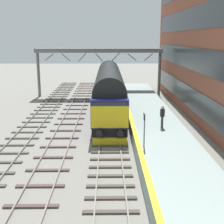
{
  "coord_description": "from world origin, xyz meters",
  "views": [
    {
      "loc": [
        -0.12,
        -22.19,
        7.41
      ],
      "look_at": [
        0.2,
        1.76,
        1.64
      ],
      "focal_mm": 49.47,
      "sensor_mm": 36.0,
      "label": 1
    }
  ],
  "objects": [
    {
      "name": "ground_plane",
      "position": [
        0.0,
        0.0,
        0.0
      ],
      "size": [
        140.0,
        140.0,
        0.0
      ],
      "primitive_type": "plane",
      "color": "gray",
      "rests_on": "ground"
    },
    {
      "name": "track_main",
      "position": [
        0.0,
        -0.0,
        0.05
      ],
      "size": [
        2.5,
        60.0,
        0.15
      ],
      "color": "gray",
      "rests_on": "ground"
    },
    {
      "name": "track_adjacent_west",
      "position": [
        -3.59,
        0.0,
        0.06
      ],
      "size": [
        2.5,
        60.0,
        0.15
      ],
      "color": "gray",
      "rests_on": "ground"
    },
    {
      "name": "track_adjacent_far_west",
      "position": [
        -6.6,
        0.0,
        0.06
      ],
      "size": [
        2.5,
        60.0,
        0.15
      ],
      "color": "slate",
      "rests_on": "ground"
    },
    {
      "name": "station_platform",
      "position": [
        3.6,
        0.0,
        0.5
      ],
      "size": [
        4.0,
        44.0,
        1.01
      ],
      "color": "#94A6A1",
      "rests_on": "ground"
    },
    {
      "name": "station_building",
      "position": [
        9.68,
        5.94,
        7.16
      ],
      "size": [
        4.22,
        37.17,
        14.32
      ],
      "color": "brown",
      "rests_on": "ground"
    },
    {
      "name": "diesel_locomotive",
      "position": [
        0.0,
        7.92,
        2.48
      ],
      "size": [
        2.74,
        18.94,
        4.68
      ],
      "color": "black",
      "rests_on": "ground"
    },
    {
      "name": "platform_number_sign",
      "position": [
        2.03,
        -4.62,
        2.36
      ],
      "size": [
        0.1,
        0.44,
        2.05
      ],
      "color": "slate",
      "rests_on": "station_platform"
    },
    {
      "name": "waiting_passenger",
      "position": [
        3.83,
        -0.56,
        1.99
      ],
      "size": [
        0.45,
        0.47,
        1.64
      ],
      "rotation": [
        0.0,
        0.0,
        1.16
      ],
      "color": "#313532",
      "rests_on": "station_platform"
    },
    {
      "name": "overhead_footbridge",
      "position": [
        -1.25,
        17.39,
        5.62
      ],
      "size": [
        15.9,
        2.0,
        6.13
      ],
      "color": "slate",
      "rests_on": "ground"
    }
  ]
}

